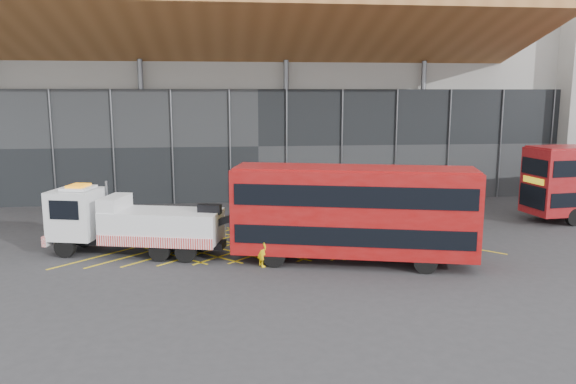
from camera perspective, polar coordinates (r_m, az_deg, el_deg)
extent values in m
plane|color=#2D2D2F|center=(29.40, -5.51, -5.23)|extent=(120.00, 120.00, 0.00)
cube|color=yellow|center=(29.73, -14.84, -5.34)|extent=(7.16, 7.16, 0.01)
cube|color=yellow|center=(29.73, -14.84, -5.34)|extent=(7.16, 7.16, 0.01)
cube|color=yellow|center=(29.53, -11.76, -5.32)|extent=(7.16, 7.16, 0.01)
cube|color=yellow|center=(29.53, -11.76, -5.32)|extent=(7.16, 7.16, 0.01)
cube|color=yellow|center=(29.42, -8.64, -5.27)|extent=(7.16, 7.16, 0.01)
cube|color=yellow|center=(29.42, -8.64, -5.27)|extent=(7.16, 7.16, 0.01)
cube|color=yellow|center=(29.40, -5.51, -5.22)|extent=(7.16, 7.16, 0.01)
cube|color=yellow|center=(29.40, -5.51, -5.22)|extent=(7.16, 7.16, 0.01)
cube|color=yellow|center=(29.46, -2.39, -5.15)|extent=(7.16, 7.16, 0.01)
cube|color=yellow|center=(29.46, -2.39, -5.15)|extent=(7.16, 7.16, 0.01)
cube|color=yellow|center=(29.62, 0.71, -5.06)|extent=(7.16, 7.16, 0.01)
cube|color=yellow|center=(29.62, 0.71, -5.06)|extent=(7.16, 7.16, 0.01)
cube|color=yellow|center=(29.85, 3.77, -4.96)|extent=(7.16, 7.16, 0.01)
cube|color=yellow|center=(29.85, 3.77, -4.96)|extent=(7.16, 7.16, 0.01)
cube|color=yellow|center=(30.17, 6.78, -4.85)|extent=(7.16, 7.16, 0.01)
cube|color=yellow|center=(30.17, 6.78, -4.85)|extent=(7.16, 7.16, 0.01)
cube|color=yellow|center=(30.57, 9.71, -4.72)|extent=(7.16, 7.16, 0.01)
cube|color=yellow|center=(30.57, 9.71, -4.72)|extent=(7.16, 7.16, 0.01)
cube|color=yellow|center=(31.05, 12.55, -4.59)|extent=(7.16, 7.16, 0.01)
cube|color=yellow|center=(31.05, 12.55, -4.59)|extent=(7.16, 7.16, 0.01)
cube|color=gray|center=(47.46, -3.66, 11.52)|extent=(55.00, 14.00, 18.00)
cube|color=black|center=(40.32, -3.06, 4.70)|extent=(55.00, 0.80, 8.00)
cube|color=#93592A|center=(36.59, -6.06, 15.89)|extent=(40.00, 11.93, 4.07)
cylinder|color=#595B60|center=(40.36, -14.53, 5.83)|extent=(0.36, 0.36, 10.00)
cylinder|color=#595B60|center=(40.21, -0.19, 6.13)|extent=(0.36, 0.36, 10.00)
cylinder|color=#595B60|center=(42.48, 13.42, 6.07)|extent=(0.36, 0.36, 10.00)
cube|color=black|center=(28.13, -14.99, -4.90)|extent=(8.51, 2.98, 0.32)
cube|color=white|center=(29.15, -20.67, -2.06)|extent=(2.65, 2.71, 2.34)
cube|color=black|center=(29.61, -22.59, -1.20)|extent=(0.53, 1.93, 0.99)
cube|color=red|center=(29.95, -22.44, -4.16)|extent=(0.79, 2.32, 0.50)
cube|color=orange|center=(28.83, -20.52, 0.61)|extent=(1.05, 1.25, 0.11)
cube|color=white|center=(27.47, -12.64, -3.32)|extent=(5.96, 3.55, 1.44)
cube|color=red|center=(26.56, -13.46, -5.01)|extent=(5.42, 1.43, 0.50)
cube|color=white|center=(28.15, -17.20, -1.05)|extent=(1.40, 2.32, 0.63)
cube|color=black|center=(26.57, -7.97, -1.73)|extent=(1.16, 0.70, 0.45)
cube|color=black|center=(26.44, -6.07, -2.75)|extent=(1.99, 0.79, 0.97)
cylinder|color=black|center=(28.76, -21.70, -5.23)|extent=(1.04, 0.55, 0.99)
cylinder|color=black|center=(30.36, -19.96, -4.34)|extent=(1.04, 0.55, 0.99)
cylinder|color=black|center=(26.38, -10.33, -6.00)|extent=(1.04, 0.55, 0.99)
cylinder|color=black|center=(28.12, -9.14, -4.97)|extent=(1.04, 0.55, 0.99)
cylinder|color=#595B60|center=(29.31, -17.89, -0.84)|extent=(0.13, 0.13, 1.98)
cube|color=maroon|center=(25.58, 6.66, -1.94)|extent=(11.17, 5.15, 3.84)
cube|color=black|center=(25.78, 6.62, -3.90)|extent=(10.76, 5.10, 0.84)
cube|color=black|center=(25.41, 6.70, 0.00)|extent=(10.76, 5.10, 0.94)
cube|color=black|center=(26.44, -5.32, -3.41)|extent=(0.61, 2.17, 1.29)
cube|color=black|center=(26.10, -5.38, 0.29)|extent=(0.61, 2.17, 0.94)
cube|color=yellow|center=(26.24, -5.37, -1.41)|extent=(0.50, 1.73, 0.35)
cube|color=maroon|center=(25.25, 6.75, 2.39)|extent=(10.91, 4.90, 0.12)
cylinder|color=black|center=(25.28, -1.41, -6.51)|extent=(1.07, 0.54, 1.03)
cylinder|color=black|center=(27.39, -0.66, -5.20)|extent=(1.07, 0.54, 1.03)
cylinder|color=black|center=(25.11, 13.80, -6.91)|extent=(1.07, 0.54, 1.03)
cylinder|color=black|center=(27.23, 13.34, -5.57)|extent=(1.07, 0.54, 1.03)
cube|color=black|center=(36.48, 23.57, -0.42)|extent=(0.33, 2.28, 1.33)
cube|color=black|center=(36.22, 23.76, 2.36)|extent=(0.33, 2.28, 0.97)
cube|color=yellow|center=(36.32, 23.66, 1.09)|extent=(0.28, 1.82, 0.36)
cylinder|color=black|center=(37.07, 27.07, -2.27)|extent=(1.09, 0.43, 1.06)
cylinder|color=black|center=(38.81, 24.89, -1.59)|extent=(1.09, 0.43, 1.06)
imported|color=yellow|center=(25.30, -2.68, -5.47)|extent=(0.64, 0.80, 1.90)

